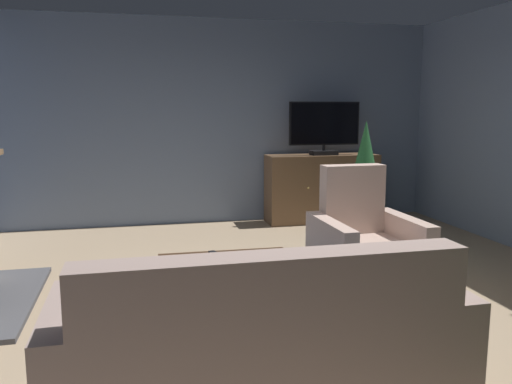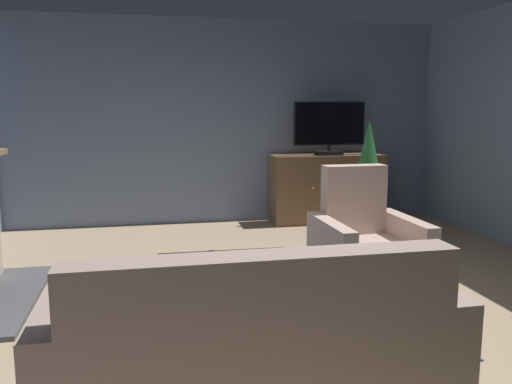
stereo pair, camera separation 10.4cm
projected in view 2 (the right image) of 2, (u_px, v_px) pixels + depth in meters
name	position (u px, v px, depth m)	size (l,w,h in m)	color
ground_plane	(292.00, 308.00, 4.28)	(6.59, 7.22, 0.04)	tan
wall_back	(228.00, 122.00, 7.30)	(6.59, 0.10, 2.79)	slate
rug_central	(257.00, 314.00, 4.09)	(2.52, 2.08, 0.01)	slate
tv_cabinet	(327.00, 190.00, 7.39)	(1.57, 0.48, 0.95)	#4A3523
television	(329.00, 127.00, 7.19)	(1.00, 0.20, 0.73)	black
coffee_table	(226.00, 266.00, 4.06)	(1.05, 0.60, 0.44)	#422B19
tv_remote	(214.00, 254.00, 4.17)	(0.17, 0.05, 0.02)	black
folded_newspaper	(229.00, 259.00, 4.05)	(0.30, 0.22, 0.01)	silver
sofa_floral	(255.00, 353.00, 2.78)	(2.17, 0.87, 0.93)	#A3897F
armchair_by_fireplace	(366.00, 252.00, 4.64)	(0.86, 0.90, 1.08)	#BC9E8E
potted_plant_leafy_by_curtain	(368.00, 184.00, 5.66)	(0.57, 0.57, 1.46)	beige
cat	(105.00, 271.00, 4.84)	(0.71, 0.21, 0.23)	#937A5B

